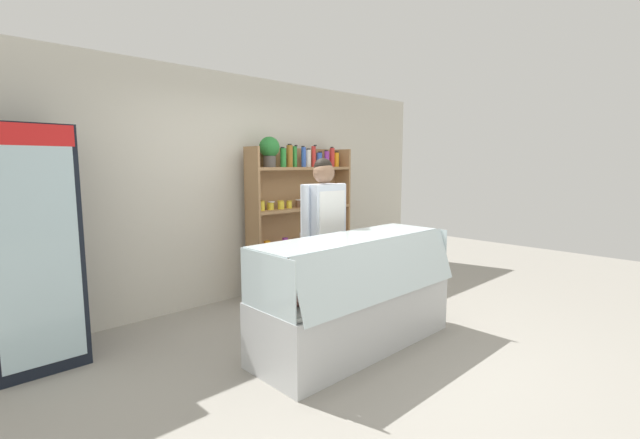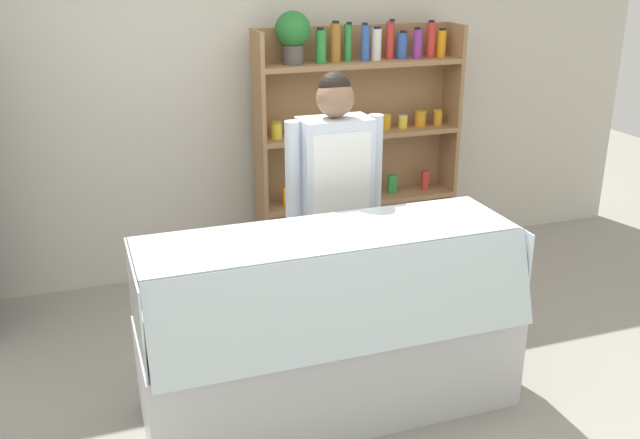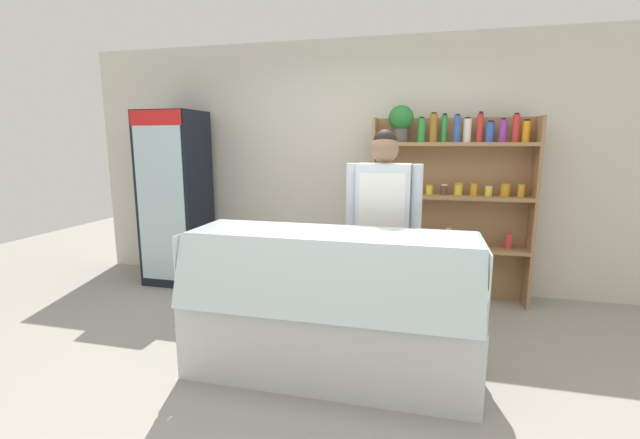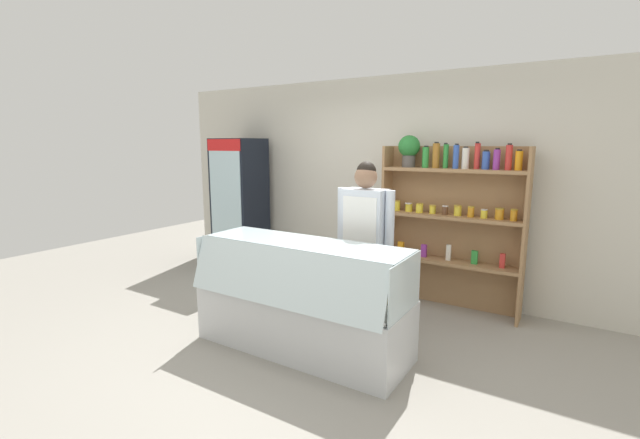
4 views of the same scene
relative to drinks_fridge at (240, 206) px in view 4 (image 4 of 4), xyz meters
The scene contains 6 objects.
ground_plane 2.82m from the drinks_fridge, 34.22° to the right, with size 12.00×12.00×0.00m, color gray.
back_wall 2.27m from the drinks_fridge, 11.97° to the left, with size 6.80×0.10×2.70m, color beige.
drinks_fridge is the anchor object (origin of this frame).
shelving_unit 2.98m from the drinks_fridge, ahead, with size 1.56×0.29×1.97m.
deli_display_case 2.74m from the drinks_fridge, 35.99° to the right, with size 1.98×0.76×1.01m.
shop_clerk 2.59m from the drinks_fridge, 19.52° to the right, with size 0.61×0.25×1.71m.
Camera 4 is at (2.07, -3.12, 1.87)m, focal length 24.00 mm.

